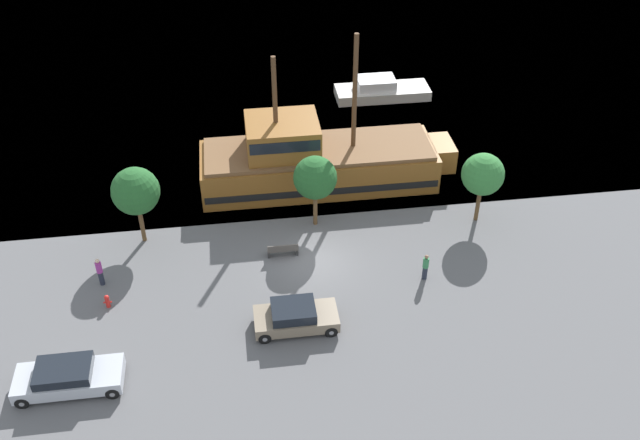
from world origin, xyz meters
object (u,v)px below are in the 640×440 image
object	(u,v)px
moored_boat_dockside	(381,90)
pedestrian_walking_far	(100,272)
parked_car_curb_mid	(295,317)
fire_hydrant	(107,301)
parked_car_curb_front	(68,377)
bench_promenade_east	(283,250)
pedestrian_walking_near	(425,267)
pirate_ship	(315,160)

from	to	relation	value
moored_boat_dockside	pedestrian_walking_far	distance (m)	26.57
parked_car_curb_mid	fire_hydrant	bearing A→B (deg)	163.83
parked_car_curb_mid	parked_car_curb_front	bearing A→B (deg)	-167.29
moored_boat_dockside	parked_car_curb_mid	bearing A→B (deg)	-111.27
parked_car_curb_front	bench_promenade_east	world-z (taller)	parked_car_curb_front
moored_boat_dockside	pedestrian_walking_near	xyz separation A→B (m)	(-1.88, -20.63, 0.22)
pirate_ship	pedestrian_walking_near	bearing A→B (deg)	-65.01
moored_boat_dockside	fire_hydrant	size ratio (longest dim) A/B	9.27
parked_car_curb_front	bench_promenade_east	xyz separation A→B (m)	(10.35, 7.83, -0.23)
pedestrian_walking_far	fire_hydrant	bearing A→B (deg)	-75.06
pirate_ship	pedestrian_walking_near	distance (m)	10.85
pirate_ship	parked_car_curb_front	world-z (taller)	pirate_ship
pirate_ship	fire_hydrant	size ratio (longest dim) A/B	20.64
moored_boat_dockside	bench_promenade_east	bearing A→B (deg)	-117.24
pirate_ship	parked_car_curb_mid	bearing A→B (deg)	-101.84
parked_car_curb_front	bench_promenade_east	bearing A→B (deg)	37.12
moored_boat_dockside	bench_promenade_east	xyz separation A→B (m)	(-9.15, -17.78, -0.15)
parked_car_curb_mid	pedestrian_walking_far	world-z (taller)	pedestrian_walking_far
fire_hydrant	pedestrian_walking_near	world-z (taller)	pedestrian_walking_near
pirate_ship	moored_boat_dockside	bearing A→B (deg)	59.24
pirate_ship	pedestrian_walking_far	bearing A→B (deg)	-147.26
pirate_ship	parked_car_curb_mid	size ratio (longest dim) A/B	3.86
moored_boat_dockside	fire_hydrant	bearing A→B (deg)	-131.70
moored_boat_dockside	pedestrian_walking_far	size ratio (longest dim) A/B	4.15
parked_car_curb_front	pedestrian_walking_far	distance (m)	6.87
parked_car_curb_mid	pedestrian_walking_near	world-z (taller)	pedestrian_walking_near
moored_boat_dockside	parked_car_curb_front	world-z (taller)	moored_boat_dockside
pirate_ship	moored_boat_dockside	distance (m)	12.65
fire_hydrant	pedestrian_walking_far	size ratio (longest dim) A/B	0.45
parked_car_curb_mid	fire_hydrant	distance (m)	9.66
parked_car_curb_mid	bench_promenade_east	world-z (taller)	parked_car_curb_mid
pirate_ship	parked_car_curb_front	size ratio (longest dim) A/B	3.34
pedestrian_walking_near	fire_hydrant	bearing A→B (deg)	179.76
pedestrian_walking_near	pedestrian_walking_far	bearing A→B (deg)	173.74
bench_promenade_east	pedestrian_walking_near	size ratio (longest dim) A/B	1.06
moored_boat_dockside	pirate_ship	bearing A→B (deg)	-120.76
moored_boat_dockside	pedestrian_walking_far	world-z (taller)	pedestrian_walking_far
pedestrian_walking_far	parked_car_curb_mid	bearing A→B (deg)	-24.67
parked_car_curb_front	fire_hydrant	size ratio (longest dim) A/B	6.18
pirate_ship	pedestrian_walking_far	size ratio (longest dim) A/B	9.25
pirate_ship	pedestrian_walking_near	world-z (taller)	pirate_ship
moored_boat_dockside	parked_car_curb_mid	xyz separation A→B (m)	(-9.05, -23.25, 0.10)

